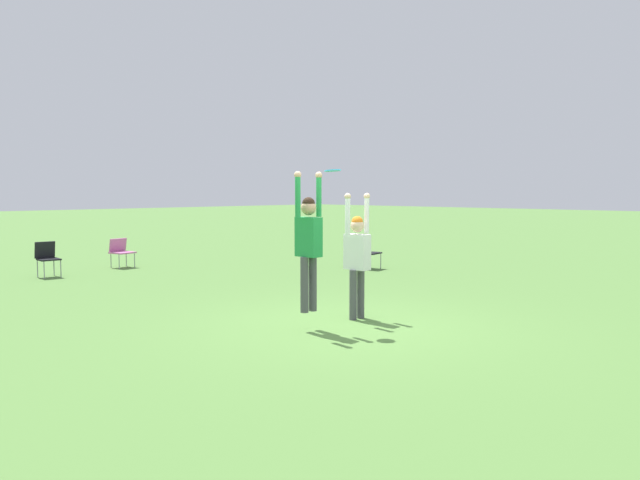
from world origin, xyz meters
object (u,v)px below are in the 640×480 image
at_px(person_defending, 357,253).
at_px(camping_chair_0, 366,250).
at_px(person_jumping, 309,238).
at_px(camping_chair_1, 47,256).
at_px(camping_chair_2, 121,250).
at_px(frisbee, 333,171).

relative_size(person_defending, camping_chair_0, 2.50).
relative_size(person_jumping, camping_chair_1, 2.43).
relative_size(person_defending, camping_chair_2, 2.61).
bearing_deg(frisbee, person_defending, 9.54).
xyz_separation_m(person_defending, frisbee, (-0.71, -0.12, 1.30)).
xyz_separation_m(person_jumping, camping_chair_1, (-0.37, 8.57, -0.86)).
bearing_deg(camping_chair_0, person_defending, 26.92).
bearing_deg(camping_chair_1, frisbee, 100.92).
relative_size(person_jumping, camping_chair_2, 2.66).
bearing_deg(person_jumping, person_defending, -90.00).
bearing_deg(camping_chair_1, person_defending, 105.64).
relative_size(camping_chair_1, camping_chair_2, 1.09).
bearing_deg(person_defending, camping_chair_0, 127.41).
bearing_deg(person_jumping, camping_chair_1, 0.92).
relative_size(person_defending, camping_chair_1, 2.39).
bearing_deg(person_jumping, frisbee, -103.36).
xyz_separation_m(frisbee, camping_chair_0, (5.80, 4.24, -1.88)).
bearing_deg(frisbee, camping_chair_1, 95.21).
xyz_separation_m(person_jumping, person_defending, (1.13, 0.03, -0.30)).
distance_m(frisbee, camping_chair_0, 7.43).
relative_size(frisbee, camping_chair_1, 0.30).
height_order(person_jumping, frisbee, frisbee).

